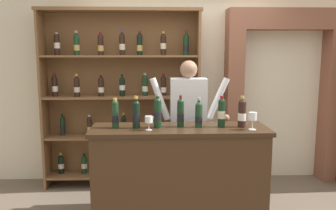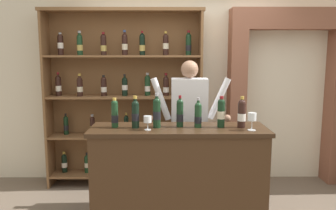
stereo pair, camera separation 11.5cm
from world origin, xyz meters
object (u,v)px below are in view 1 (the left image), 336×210
tasting_bottle_grappa (222,112)px  tasting_bottle_brunello (242,113)px  tasting_counter (179,179)px  tasting_bottle_vin_santo (115,114)px  tasting_bottle_chianti (136,114)px  wine_glass_center (149,120)px  tasting_bottle_bianco (158,112)px  shopkeeper (188,118)px  tasting_bottle_rosso (181,113)px  wine_glass_right (253,117)px  wine_shelf (122,94)px  tasting_bottle_prosecco (199,114)px

tasting_bottle_grappa → tasting_bottle_brunello: same height
tasting_counter → tasting_bottle_vin_santo: tasting_bottle_vin_santo is taller
tasting_bottle_chianti → wine_glass_center: 0.16m
tasting_counter → tasting_bottle_bianco: size_ratio=5.10×
shopkeeper → tasting_bottle_brunello: bearing=-49.1°
tasting_counter → tasting_bottle_grappa: 0.79m
tasting_bottle_bianco → tasting_bottle_vin_santo: bearing=177.9°
tasting_counter → tasting_bottle_vin_santo: 0.90m
tasting_counter → tasting_bottle_chianti: (-0.42, -0.01, 0.66)m
tasting_bottle_rosso → wine_glass_right: 0.68m
tasting_counter → wine_glass_center: bearing=-161.5°
tasting_bottle_bianco → tasting_bottle_rosso: (0.22, 0.04, -0.02)m
wine_shelf → wine_glass_right: 1.92m
wine_glass_center → tasting_bottle_chianti: bearing=143.5°
shopkeeper → tasting_bottle_vin_santo: size_ratio=5.81×
tasting_bottle_chianti → tasting_bottle_rosso: 0.43m
wine_shelf → tasting_bottle_brunello: size_ratio=7.55×
shopkeeper → tasting_bottle_bianco: (-0.35, -0.54, 0.16)m
tasting_bottle_rosso → wine_glass_right: size_ratio=1.84×
tasting_bottle_chianti → wine_glass_center: tasting_bottle_chianti is taller
tasting_bottle_chianti → wine_glass_center: bearing=-36.5°
tasting_bottle_vin_santo → wine_glass_right: (1.29, -0.14, -0.01)m
tasting_bottle_bianco → tasting_bottle_grappa: bearing=1.0°
tasting_bottle_grappa → wine_shelf: bearing=131.0°
tasting_bottle_prosecco → wine_glass_right: size_ratio=1.75×
tasting_counter → tasting_bottle_rosso: tasting_bottle_rosso is taller
tasting_counter → tasting_bottle_prosecco: tasting_bottle_prosecco is taller
tasting_counter → tasting_bottle_bianco: (-0.21, 0.01, 0.68)m
tasting_counter → tasting_bottle_chianti: bearing=-178.7°
tasting_bottle_chianti → tasting_bottle_grappa: tasting_bottle_chianti is taller
tasting_bottle_brunello → wine_shelf: bearing=135.4°
tasting_bottle_grappa → tasting_bottle_brunello: 0.20m
tasting_bottle_grappa → shopkeeper: bearing=117.4°
shopkeeper → wine_glass_center: shopkeeper is taller
wine_shelf → tasting_bottle_grappa: size_ratio=7.56×
wine_shelf → tasting_bottle_prosecco: size_ratio=7.86×
tasting_bottle_vin_santo → wine_glass_right: 1.30m
tasting_bottle_brunello → wine_glass_center: 0.91m
wine_shelf → tasting_bottle_bianco: 1.33m
tasting_bottle_vin_santo → tasting_bottle_rosso: (0.63, 0.02, 0.00)m
tasting_counter → tasting_bottle_brunello: size_ratio=5.63×
wine_shelf → tasting_counter: 1.58m
tasting_counter → shopkeeper: size_ratio=1.02×
tasting_bottle_rosso → tasting_bottle_grappa: tasting_bottle_rosso is taller
tasting_bottle_bianco → tasting_bottle_prosecco: (0.40, 0.00, -0.03)m
tasting_bottle_chianti → wine_glass_center: size_ratio=2.33×
wine_shelf → tasting_bottle_prosecco: bearing=-55.5°
tasting_bottle_brunello → wine_glass_right: bearing=-60.0°
wine_glass_right → tasting_counter: bearing=169.8°
tasting_bottle_brunello → wine_glass_center: size_ratio=2.28×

